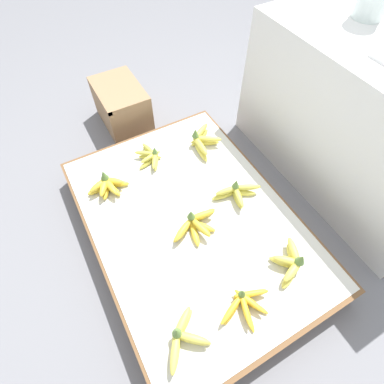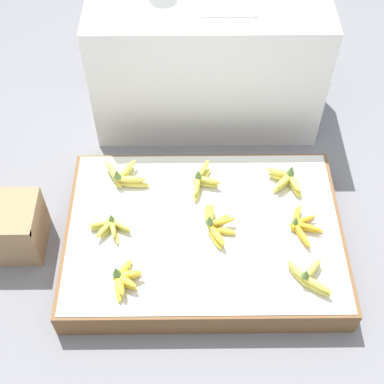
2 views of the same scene
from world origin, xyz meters
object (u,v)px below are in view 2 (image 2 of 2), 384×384
Objects in this scene: banana_bunch_middle_midright at (301,225)px; banana_bunch_back_midleft at (202,180)px; banana_bunch_middle_left at (110,227)px; banana_bunch_back_left at (123,176)px; wooden_crate at (0,227)px; banana_bunch_back_midright at (286,180)px; banana_bunch_front_left at (123,278)px; banana_bunch_front_midright at (308,276)px; foam_tray_white at (228,5)px; banana_bunch_middle_midleft at (216,225)px.

banana_bunch_middle_midright is 0.99× the size of banana_bunch_back_midleft.
banana_bunch_middle_left is 0.84× the size of banana_bunch_back_left.
wooden_crate reaches higher than banana_bunch_back_midleft.
banana_bunch_middle_left is at bearing -162.71° from banana_bunch_back_midright.
banana_bunch_back_left is 1.35× the size of banana_bunch_back_midright.
wooden_crate is at bearing 176.67° from banana_bunch_middle_left.
banana_bunch_middle_midright is at bearing 18.78° from banana_bunch_front_left.
wooden_crate reaches higher than banana_bunch_front_midright.
banana_bunch_middle_left is at bearing 162.72° from banana_bunch_front_midright.
foam_tray_white is at bearing 105.12° from banana_bunch_front_midright.
banana_bunch_middle_left is at bearing 106.21° from banana_bunch_front_left.
banana_bunch_back_left is 0.90× the size of foam_tray_white.
wooden_crate is 0.60m from banana_bunch_back_left.
wooden_crate is 1.62× the size of banana_bunch_back_left.
wooden_crate is 1.46× the size of foam_tray_white.
banana_bunch_front_left is at bearing -85.93° from banana_bunch_back_left.
banana_bunch_front_left reaches higher than banana_bunch_middle_midright.
wooden_crate is 0.96m from banana_bunch_middle_midleft.
banana_bunch_back_midleft is at bearing 102.52° from banana_bunch_middle_midleft.
banana_bunch_back_midright is (1.30, 0.22, 0.05)m from wooden_crate.
banana_bunch_middle_left is (-0.08, 0.26, -0.01)m from banana_bunch_front_left.
foam_tray_white is (0.12, 0.60, 0.53)m from banana_bunch_back_midleft.
banana_bunch_middle_midright is 1.37× the size of banana_bunch_back_midright.
banana_bunch_middle_left reaches higher than banana_bunch_middle_midright.
banana_bunch_middle_midright is 0.50m from banana_bunch_back_midleft.
foam_tray_white reaches higher than banana_bunch_middle_left.
banana_bunch_back_midright is at bearing -65.93° from foam_tray_white.
banana_bunch_middle_left is at bearing -148.11° from banana_bunch_back_midleft.
banana_bunch_middle_midright is (0.84, 0.00, -0.00)m from banana_bunch_middle_left.
banana_bunch_middle_midleft reaches higher than banana_bunch_front_midright.
banana_bunch_back_left is at bearing 146.63° from banana_bunch_middle_midleft.
banana_bunch_front_left is 0.75m from banana_bunch_front_midright.
banana_bunch_back_left reaches higher than banana_bunch_front_midright.
wooden_crate is at bearing 178.33° from banana_bunch_middle_midleft.
banana_bunch_middle_midleft reaches higher than banana_bunch_middle_midright.
banana_bunch_front_left is at bearing -122.84° from banana_bunch_back_midleft.
banana_bunch_front_midright is 0.26m from banana_bunch_middle_midright.
banana_bunch_front_left is 0.54m from banana_bunch_back_left.
banana_bunch_front_left is 0.80× the size of foam_tray_white.
banana_bunch_middle_midleft is at bearing 0.13° from banana_bunch_middle_left.
banana_bunch_front_midright is at bearing -35.12° from banana_bunch_middle_midleft.
banana_bunch_middle_midleft is 0.38m from banana_bunch_middle_midright.
banana_bunch_front_midright is (0.75, 0.00, -0.00)m from banana_bunch_front_left.
banana_bunch_back_midleft is 0.39m from banana_bunch_back_midright.
banana_bunch_middle_midleft is at bearing -77.48° from banana_bunch_back_midleft.
banana_bunch_back_midright is (0.34, 0.25, 0.01)m from banana_bunch_middle_midleft.
banana_bunch_front_midright is at bearing -91.91° from banana_bunch_middle_midright.
banana_bunch_back_midleft is (-0.06, 0.25, 0.00)m from banana_bunch_middle_midleft.
banana_bunch_back_midright reaches higher than banana_bunch_front_left.
banana_bunch_front_left is at bearing -73.79° from banana_bunch_middle_left.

